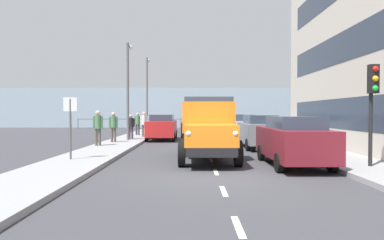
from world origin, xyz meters
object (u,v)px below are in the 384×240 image
at_px(car_red_oppositeside_0, 162,127).
at_px(car_teal_kerbside_3, 234,124).
at_px(car_maroon_kerbside_near, 293,140).
at_px(pedestrian_couple_b, 138,122).
at_px(street_sign, 70,117).
at_px(lamp_post_promenade, 128,82).
at_px(pedestrian_couple_a, 98,125).
at_px(pedestrian_in_dark_coat, 144,122).
at_px(car_grey_kerbside_1, 259,131).
at_px(truck_vintage_orange, 208,130).
at_px(car_silver_kerbside_2, 242,127).
at_px(lamp_post_far, 147,88).
at_px(pedestrian_by_lamp, 131,125).
at_px(pedestrian_strolling, 113,124).
at_px(traffic_light_near, 373,93).

bearing_deg(car_red_oppositeside_0, car_teal_kerbside_3, -134.52).
height_order(car_maroon_kerbside_near, pedestrian_couple_b, pedestrian_couple_b).
bearing_deg(street_sign, car_teal_kerbside_3, -115.45).
bearing_deg(car_teal_kerbside_3, lamp_post_promenade, 43.71).
relative_size(pedestrian_couple_a, pedestrian_in_dark_coat, 1.02).
xyz_separation_m(car_maroon_kerbside_near, car_grey_kerbside_1, (0.00, -6.16, -0.00)).
bearing_deg(truck_vintage_orange, car_teal_kerbside_3, -100.12).
height_order(truck_vintage_orange, pedestrian_couple_b, truck_vintage_orange).
xyz_separation_m(car_silver_kerbside_2, pedestrian_couple_b, (7.64, -2.55, 0.26)).
bearing_deg(car_maroon_kerbside_near, pedestrian_couple_a, -35.65).
xyz_separation_m(car_grey_kerbside_1, lamp_post_far, (7.50, -13.33, 3.20)).
bearing_deg(street_sign, car_maroon_kerbside_near, 175.44).
bearing_deg(pedestrian_by_lamp, car_red_oppositeside_0, -153.05).
bearing_deg(car_red_oppositeside_0, pedestrian_couple_a, 63.50).
bearing_deg(pedestrian_strolling, car_teal_kerbside_3, -131.61).
xyz_separation_m(truck_vintage_orange, lamp_post_far, (4.62, -18.35, 2.91)).
bearing_deg(pedestrian_couple_b, car_silver_kerbside_2, 161.56).
bearing_deg(pedestrian_couple_a, street_sign, 94.56).
bearing_deg(car_red_oppositeside_0, pedestrian_couple_b, -55.12).
relative_size(car_teal_kerbside_3, traffic_light_near, 1.27).
bearing_deg(car_teal_kerbside_3, car_silver_kerbside_2, 90.00).
bearing_deg(lamp_post_promenade, car_maroon_kerbside_near, 126.66).
bearing_deg(car_maroon_kerbside_near, car_red_oppositeside_0, -64.70).
relative_size(car_teal_kerbside_3, car_red_oppositeside_0, 0.92).
bearing_deg(lamp_post_promenade, car_silver_kerbside_2, -164.57).
bearing_deg(car_silver_kerbside_2, pedestrian_couple_b, -18.44).
distance_m(pedestrian_couple_b, street_sign, 14.10).
bearing_deg(pedestrian_in_dark_coat, lamp_post_far, -84.72).
bearing_deg(pedestrian_in_dark_coat, car_maroon_kerbside_near, 118.40).
bearing_deg(truck_vintage_orange, lamp_post_promenade, -62.65).
distance_m(pedestrian_in_dark_coat, traffic_light_near, 16.58).
bearing_deg(traffic_light_near, car_teal_kerbside_3, -83.28).
relative_size(truck_vintage_orange, traffic_light_near, 1.76).
relative_size(car_silver_kerbside_2, lamp_post_far, 0.60).
distance_m(car_maroon_kerbside_near, lamp_post_far, 21.13).
bearing_deg(pedestrian_in_dark_coat, car_teal_kerbside_3, -146.44).
distance_m(pedestrian_in_dark_coat, street_sign, 12.14).
bearing_deg(lamp_post_far, traffic_light_near, 115.12).
bearing_deg(pedestrian_in_dark_coat, pedestrian_couple_a, 77.66).
relative_size(truck_vintage_orange, car_grey_kerbside_1, 1.27).
xyz_separation_m(pedestrian_in_dark_coat, pedestrian_couple_b, (0.76, -2.00, -0.05)).
xyz_separation_m(car_maroon_kerbside_near, pedestrian_couple_b, (7.64, -14.71, 0.25)).
height_order(car_silver_kerbside_2, traffic_light_near, traffic_light_near).
bearing_deg(pedestrian_by_lamp, pedestrian_in_dark_coat, -106.06).
bearing_deg(car_grey_kerbside_1, car_maroon_kerbside_near, 90.00).
bearing_deg(traffic_light_near, car_maroon_kerbside_near, -27.43).
distance_m(car_silver_kerbside_2, pedestrian_couple_a, 10.39).
bearing_deg(lamp_post_far, street_sign, 88.73).
height_order(car_red_oppositeside_0, pedestrian_couple_b, pedestrian_couple_b).
bearing_deg(pedestrian_strolling, pedestrian_in_dark_coat, -104.59).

